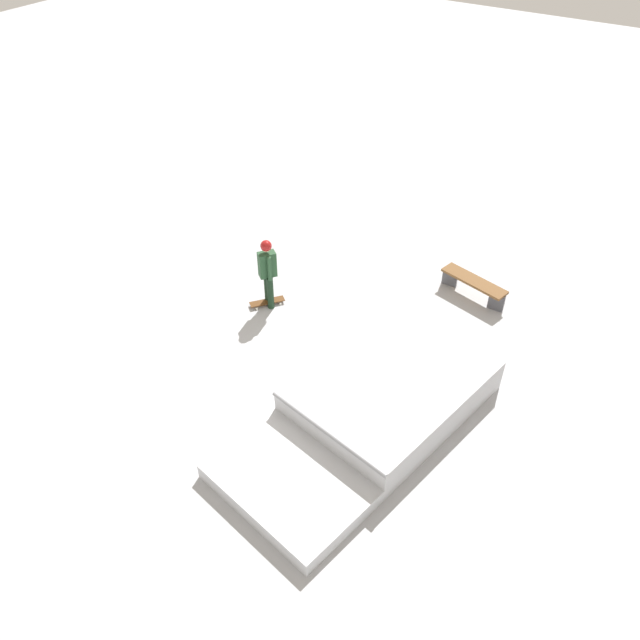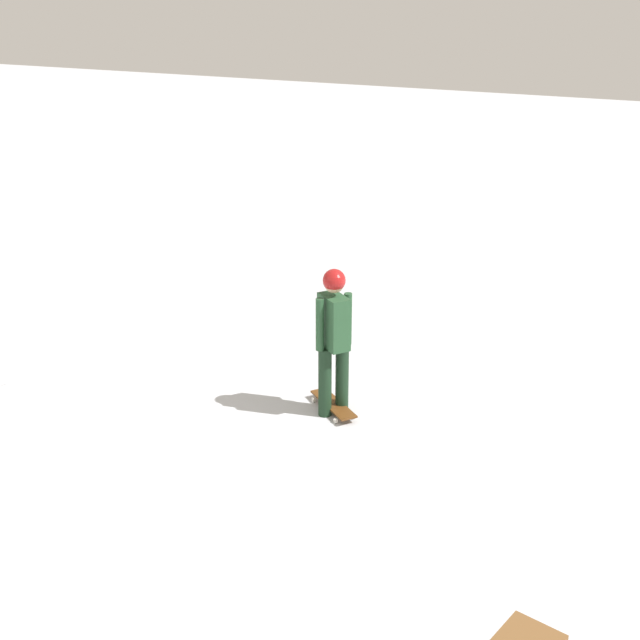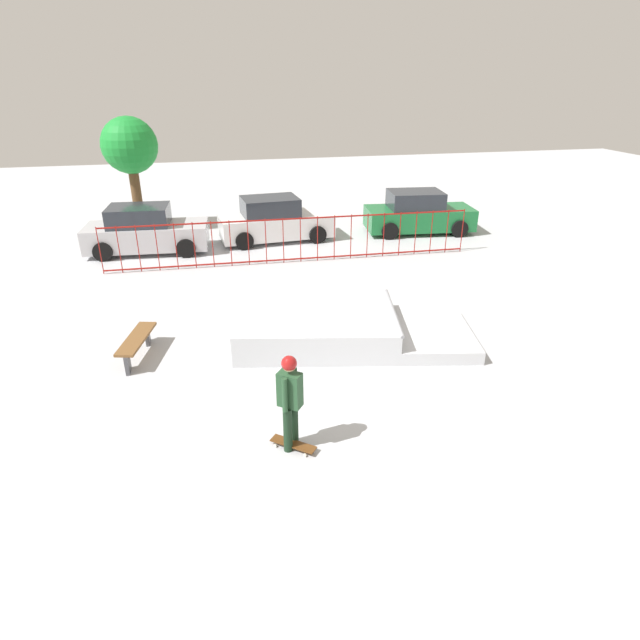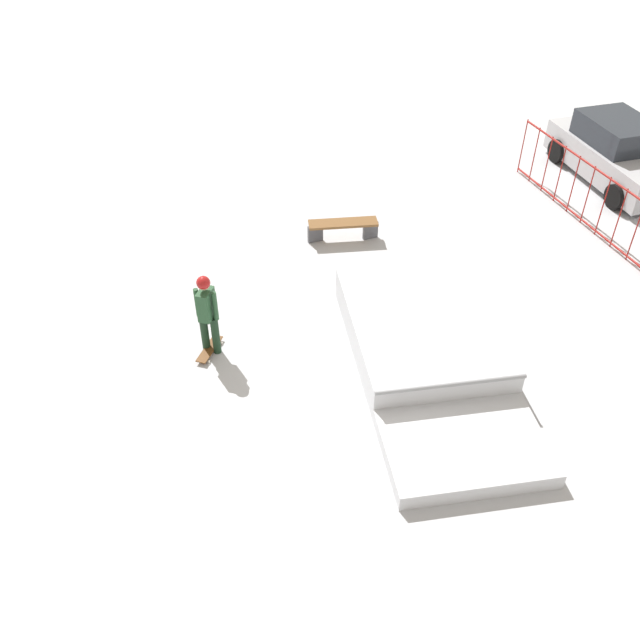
{
  "view_description": "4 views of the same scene",
  "coord_description": "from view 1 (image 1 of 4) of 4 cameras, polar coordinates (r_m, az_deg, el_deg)",
  "views": [
    {
      "loc": [
        7.2,
        4.53,
        8.93
      ],
      "look_at": [
        -0.89,
        -0.63,
        0.9
      ],
      "focal_mm": 35.07,
      "sensor_mm": 36.0,
      "label": 1
    },
    {
      "loc": [
        -5.27,
        5.57,
        4.72
      ],
      "look_at": [
        -1.36,
        -2.73,
        1.0
      ],
      "focal_mm": 49.03,
      "sensor_mm": 36.0,
      "label": 2
    },
    {
      "loc": [
        -2.73,
        -9.62,
        5.71
      ],
      "look_at": [
        -0.37,
        1.06,
        0.6
      ],
      "focal_mm": 29.82,
      "sensor_mm": 36.0,
      "label": 3
    },
    {
      "loc": [
        8.09,
        -3.9,
        8.63
      ],
      "look_at": [
        -0.77,
        -0.62,
        0.9
      ],
      "focal_mm": 38.02,
      "sensor_mm": 36.0,
      "label": 4
    }
  ],
  "objects": [
    {
      "name": "skater",
      "position": [
        13.8,
        -4.81,
        4.69
      ],
      "size": [
        0.44,
        0.4,
        1.73
      ],
      "rotation": [
        0.0,
        0.0,
        5.64
      ],
      "color": "black",
      "rests_on": "ground"
    },
    {
      "name": "skate_ramp",
      "position": [
        11.69,
        5.06,
        -7.78
      ],
      "size": [
        5.8,
        3.61,
        0.74
      ],
      "rotation": [
        0.0,
        0.0,
        -0.2
      ],
      "color": "silver",
      "rests_on": "ground"
    },
    {
      "name": "skateboard",
      "position": [
        14.36,
        -4.84,
        1.67
      ],
      "size": [
        0.75,
        0.65,
        0.09
      ],
      "rotation": [
        0.0,
        0.0,
        5.61
      ],
      "color": "#593314",
      "rests_on": "ground"
    },
    {
      "name": "park_bench",
      "position": [
        14.8,
        13.83,
        3.18
      ],
      "size": [
        0.77,
        1.65,
        0.48
      ],
      "rotation": [
        0.0,
        0.0,
        4.47
      ],
      "color": "brown",
      "rests_on": "ground"
    },
    {
      "name": "ground_plane",
      "position": [
        12.34,
        0.25,
        -6.47
      ],
      "size": [
        60.0,
        60.0,
        0.0
      ],
      "primitive_type": "plane",
      "color": "#B7BABF"
    }
  ]
}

